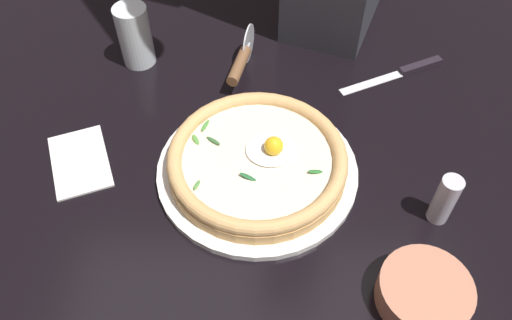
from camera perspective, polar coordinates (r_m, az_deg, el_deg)
ground_plane at (r=0.87m, az=0.21°, el=0.08°), size 2.40×2.40×0.03m
pizza_plate at (r=0.83m, az=-0.00°, el=-1.13°), size 0.33×0.33×0.01m
pizza at (r=0.81m, az=0.03°, el=0.01°), size 0.29×0.29×0.06m
side_bowl at (r=0.74m, az=18.28°, el=-13.96°), size 0.13×0.13×0.04m
pizza_cutter at (r=0.98m, az=-1.59°, el=11.25°), size 0.05×0.15×0.08m
table_knife at (r=1.05m, az=16.53°, el=9.61°), size 0.21×0.11×0.01m
drinking_glass at (r=1.03m, az=-13.33°, el=12.99°), size 0.06×0.06×0.12m
folded_napkin at (r=0.90m, az=-19.16°, el=-0.07°), size 0.14×0.16×0.01m
pepper_shaker at (r=0.80m, az=20.39°, el=-4.20°), size 0.03×0.03×0.09m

